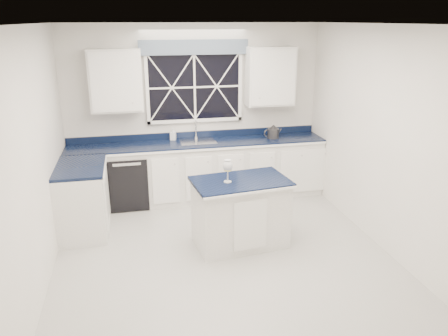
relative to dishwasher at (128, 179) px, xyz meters
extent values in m
plane|color=#A4A49F|center=(1.10, -1.95, -0.41)|extent=(4.50, 4.50, 0.00)
cube|color=white|center=(1.10, 0.30, 0.94)|extent=(4.00, 0.10, 2.70)
cube|color=white|center=(1.10, 0.00, 0.04)|extent=(3.98, 0.60, 0.90)
cube|color=white|center=(-0.60, -0.80, 0.04)|extent=(0.60, 1.00, 0.90)
cube|color=black|center=(1.10, 0.00, 0.51)|extent=(3.98, 0.64, 0.04)
cube|color=black|center=(0.00, 0.00, 0.00)|extent=(0.60, 0.58, 0.82)
cube|color=black|center=(1.10, 0.27, 1.34)|extent=(1.40, 0.02, 1.00)
cube|color=slate|center=(1.10, 0.21, 1.94)|extent=(1.65, 0.04, 0.22)
cube|color=white|center=(-0.07, 0.13, 1.49)|extent=(0.75, 0.34, 0.90)
cube|color=white|center=(2.28, 0.13, 1.49)|extent=(0.75, 0.34, 0.90)
cylinder|color=silver|center=(1.10, 0.22, 0.55)|extent=(0.05, 0.05, 0.04)
cylinder|color=silver|center=(1.10, 0.22, 0.69)|extent=(0.02, 0.02, 0.28)
cylinder|color=silver|center=(1.10, 0.13, 0.82)|extent=(0.02, 0.18, 0.02)
cube|color=white|center=(1.37, -1.60, 0.01)|extent=(1.18, 0.77, 0.83)
cube|color=black|center=(1.37, -1.60, 0.44)|extent=(1.24, 0.84, 0.04)
cube|color=#B1B2AD|center=(1.77, -0.60, -0.40)|extent=(1.18, 0.79, 0.01)
cube|color=#101935|center=(1.77, -0.60, -0.39)|extent=(1.05, 0.66, 0.01)
cylinder|color=#2F2F32|center=(2.31, -0.02, 0.61)|extent=(0.20, 0.20, 0.15)
cone|color=#2F2F32|center=(2.31, -0.02, 0.72)|extent=(0.17, 0.17, 0.07)
torus|color=#2F2F32|center=(2.21, -0.03, 0.62)|extent=(0.13, 0.03, 0.13)
cylinder|color=#2F2F32|center=(2.42, -0.01, 0.63)|extent=(0.08, 0.03, 0.10)
cylinder|color=silver|center=(1.20, -1.63, 0.47)|extent=(0.09, 0.09, 0.01)
cylinder|color=silver|center=(1.20, -1.63, 0.54)|extent=(0.01, 0.01, 0.15)
ellipsoid|color=silver|center=(1.20, -1.63, 0.67)|extent=(0.12, 0.12, 0.15)
cylinder|color=#E2D878|center=(1.20, -1.63, 0.64)|extent=(0.10, 0.10, 0.06)
imported|color=silver|center=(0.74, 0.22, 0.62)|extent=(0.11, 0.11, 0.19)
camera|label=1|loc=(0.10, -6.46, 2.34)|focal=35.00mm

